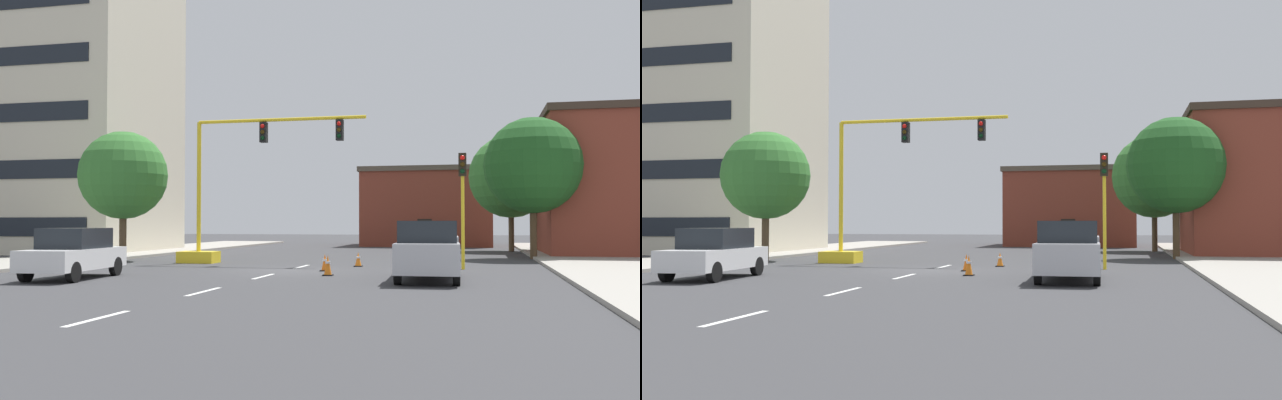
% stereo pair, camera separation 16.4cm
% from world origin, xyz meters
% --- Properties ---
extents(ground_plane, '(160.00, 160.00, 0.00)m').
position_xyz_m(ground_plane, '(0.00, 0.00, 0.00)').
color(ground_plane, '#38383A').
extents(sidewalk_left, '(6.00, 56.00, 0.14)m').
position_xyz_m(sidewalk_left, '(-13.34, 8.00, 0.07)').
color(sidewalk_left, '#9E998E').
rests_on(sidewalk_left, ground_plane).
extents(sidewalk_right, '(6.00, 56.00, 0.14)m').
position_xyz_m(sidewalk_right, '(13.34, 8.00, 0.07)').
color(sidewalk_right, '#9E998E').
rests_on(sidewalk_right, ground_plane).
extents(lane_stripe_seg_0, '(0.16, 2.40, 0.01)m').
position_xyz_m(lane_stripe_seg_0, '(0.00, -14.00, 0.00)').
color(lane_stripe_seg_0, silver).
rests_on(lane_stripe_seg_0, ground_plane).
extents(lane_stripe_seg_1, '(0.16, 2.40, 0.01)m').
position_xyz_m(lane_stripe_seg_1, '(0.00, -8.50, 0.00)').
color(lane_stripe_seg_1, silver).
rests_on(lane_stripe_seg_1, ground_plane).
extents(lane_stripe_seg_2, '(0.16, 2.40, 0.01)m').
position_xyz_m(lane_stripe_seg_2, '(0.00, -3.00, 0.00)').
color(lane_stripe_seg_2, silver).
rests_on(lane_stripe_seg_2, ground_plane).
extents(lane_stripe_seg_3, '(0.16, 2.40, 0.01)m').
position_xyz_m(lane_stripe_seg_3, '(0.00, 2.50, 0.00)').
color(lane_stripe_seg_3, silver).
rests_on(lane_stripe_seg_3, ground_plane).
extents(building_tall_left, '(13.63, 11.09, 23.75)m').
position_xyz_m(building_tall_left, '(-19.57, 13.81, 11.89)').
color(building_tall_left, beige).
rests_on(building_tall_left, ground_plane).
extents(building_brick_center, '(10.60, 9.65, 6.38)m').
position_xyz_m(building_brick_center, '(3.54, 31.68, 3.20)').
color(building_brick_center, brown).
rests_on(building_brick_center, ground_plane).
extents(building_row_right, '(10.84, 9.50, 8.30)m').
position_xyz_m(building_row_right, '(16.59, 16.13, 4.16)').
color(building_row_right, brown).
rests_on(building_row_right, ground_plane).
extents(traffic_signal_gantry, '(9.02, 1.20, 6.83)m').
position_xyz_m(traffic_signal_gantry, '(-4.38, 4.18, 2.24)').
color(traffic_signal_gantry, yellow).
rests_on(traffic_signal_gantry, ground_plane).
extents(traffic_light_pole_right, '(0.32, 0.47, 4.80)m').
position_xyz_m(traffic_light_pole_right, '(6.91, 2.31, 3.53)').
color(traffic_light_pole_right, yellow).
rests_on(traffic_light_pole_right, ground_plane).
extents(tree_left_near, '(4.42, 4.42, 6.52)m').
position_xyz_m(tree_left_near, '(-9.86, 4.79, 4.30)').
color(tree_left_near, brown).
rests_on(tree_left_near, ground_plane).
extents(tree_right_far, '(5.55, 5.55, 7.78)m').
position_xyz_m(tree_right_far, '(9.72, 20.76, 5.00)').
color(tree_right_far, brown).
rests_on(tree_right_far, ground_plane).
extents(tree_right_mid, '(5.12, 5.12, 7.52)m').
position_xyz_m(tree_right_mid, '(10.39, 11.26, 4.95)').
color(tree_right_mid, '#4C3823').
rests_on(tree_right_mid, ground_plane).
extents(pickup_truck_silver, '(2.22, 5.48, 1.99)m').
position_xyz_m(pickup_truck_silver, '(5.88, -3.38, 0.97)').
color(pickup_truck_silver, '#BCBCC1').
rests_on(pickup_truck_silver, ground_plane).
extents(sedan_white_near_left, '(2.19, 4.63, 1.74)m').
position_xyz_m(sedan_white_near_left, '(-6.10, -5.36, 0.89)').
color(sedan_white_near_left, white).
rests_on(sedan_white_near_left, ground_plane).
extents(traffic_cone_roadside_a, '(0.36, 0.36, 0.76)m').
position_xyz_m(traffic_cone_roadside_a, '(2.18, -2.14, 0.37)').
color(traffic_cone_roadside_a, black).
rests_on(traffic_cone_roadside_a, ground_plane).
extents(traffic_cone_roadside_b, '(0.36, 0.36, 0.68)m').
position_xyz_m(traffic_cone_roadside_b, '(1.57, 0.13, 0.34)').
color(traffic_cone_roadside_b, black).
rests_on(traffic_cone_roadside_b, ground_plane).
extents(traffic_cone_roadside_c, '(0.36, 0.36, 0.63)m').
position_xyz_m(traffic_cone_roadside_c, '(2.39, 3.17, 0.31)').
color(traffic_cone_roadside_c, black).
rests_on(traffic_cone_roadside_c, ground_plane).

